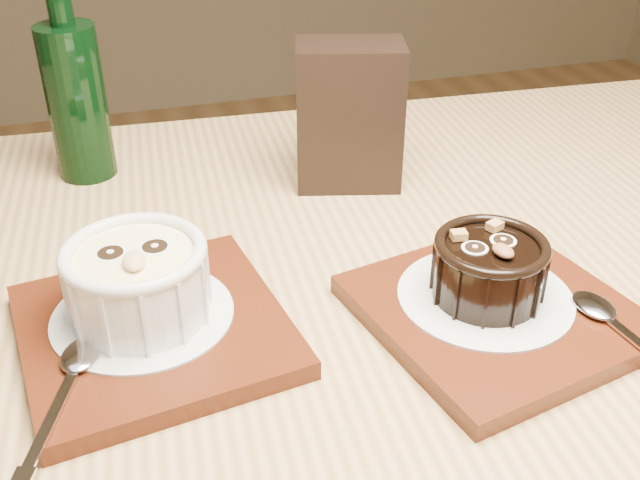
# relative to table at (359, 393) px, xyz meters

# --- Properties ---
(table) EXTENTS (1.25, 0.87, 0.75)m
(table) POSITION_rel_table_xyz_m (0.00, 0.00, 0.00)
(table) COLOR #9F7745
(table) RESTS_ON ground
(tray_left) EXTENTS (0.20, 0.20, 0.01)m
(tray_left) POSITION_rel_table_xyz_m (-0.16, 0.01, 0.10)
(tray_left) COLOR #4D1D0C
(tray_left) RESTS_ON table
(doily_left) EXTENTS (0.13, 0.13, 0.00)m
(doily_left) POSITION_rel_table_xyz_m (-0.16, 0.01, 0.11)
(doily_left) COLOR silver
(doily_left) RESTS_ON tray_left
(ramekin_white) EXTENTS (0.10, 0.10, 0.06)m
(ramekin_white) POSITION_rel_table_xyz_m (-0.16, 0.01, 0.14)
(ramekin_white) COLOR white
(ramekin_white) RESTS_ON doily_left
(spoon_left) EXTENTS (0.07, 0.14, 0.01)m
(spoon_left) POSITION_rel_table_xyz_m (-0.22, -0.05, 0.11)
(spoon_left) COLOR silver
(spoon_left) RESTS_ON tray_left
(tray_right) EXTENTS (0.21, 0.21, 0.01)m
(tray_right) POSITION_rel_table_xyz_m (0.09, -0.05, 0.10)
(tray_right) COLOR #4D1D0C
(tray_right) RESTS_ON table
(doily_right) EXTENTS (0.13, 0.13, 0.00)m
(doily_right) POSITION_rel_table_xyz_m (0.08, -0.04, 0.11)
(doily_right) COLOR silver
(doily_right) RESTS_ON tray_right
(ramekin_dark) EXTENTS (0.08, 0.08, 0.05)m
(ramekin_dark) POSITION_rel_table_xyz_m (0.08, -0.04, 0.13)
(ramekin_dark) COLOR black
(ramekin_dark) RESTS_ON doily_right
(spoon_right) EXTENTS (0.04, 0.14, 0.01)m
(spoon_right) POSITION_rel_table_xyz_m (0.16, -0.11, 0.11)
(spoon_right) COLOR silver
(spoon_right) RESTS_ON tray_right
(condiment_stand) EXTENTS (0.11, 0.08, 0.14)m
(condiment_stand) POSITION_rel_table_xyz_m (0.06, 0.20, 0.16)
(condiment_stand) COLOR black
(condiment_stand) RESTS_ON table
(green_bottle) EXTENTS (0.06, 0.06, 0.21)m
(green_bottle) POSITION_rel_table_xyz_m (-0.19, 0.29, 0.17)
(green_bottle) COLOR black
(green_bottle) RESTS_ON table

